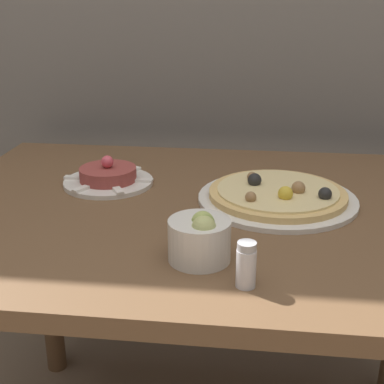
% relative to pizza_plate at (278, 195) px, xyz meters
% --- Properties ---
extents(dining_table, '(1.16, 0.83, 0.74)m').
position_rel_pizza_plate_xyz_m(dining_table, '(-0.14, -0.04, -0.12)').
color(dining_table, brown).
rests_on(dining_table, ground_plane).
extents(pizza_plate, '(0.33, 0.33, 0.05)m').
position_rel_pizza_plate_xyz_m(pizza_plate, '(0.00, 0.00, 0.00)').
color(pizza_plate, silver).
rests_on(pizza_plate, dining_table).
extents(tartare_plate, '(0.20, 0.20, 0.07)m').
position_rel_pizza_plate_xyz_m(tartare_plate, '(-0.38, 0.06, 0.00)').
color(tartare_plate, silver).
rests_on(tartare_plate, dining_table).
extents(small_bowl, '(0.10, 0.10, 0.08)m').
position_rel_pizza_plate_xyz_m(small_bowl, '(-0.13, -0.28, 0.03)').
color(small_bowl, silver).
rests_on(small_bowl, dining_table).
extents(salt_shaker, '(0.03, 0.03, 0.07)m').
position_rel_pizza_plate_xyz_m(salt_shaker, '(-0.06, -0.35, 0.02)').
color(salt_shaker, silver).
rests_on(salt_shaker, dining_table).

